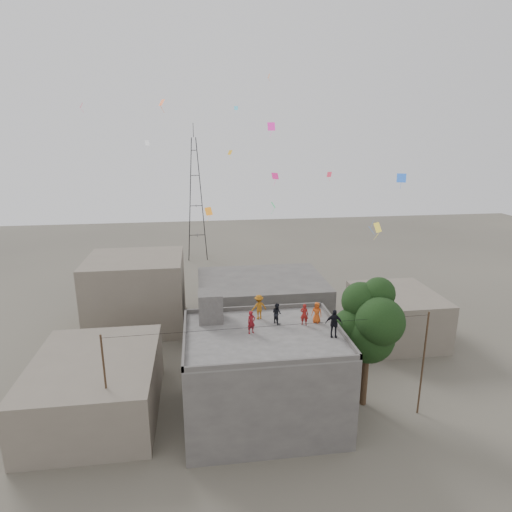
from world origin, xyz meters
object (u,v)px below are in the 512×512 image
at_px(stair_head_box, 211,306).
at_px(transmission_tower, 196,199).
at_px(person_dark_adult, 334,323).
at_px(person_red_adult, 304,314).
at_px(tree, 371,323).

bearing_deg(stair_head_box, transmission_tower, 91.23).
bearing_deg(person_dark_adult, person_red_adult, 135.11).
relative_size(stair_head_box, person_dark_adult, 1.11).
distance_m(stair_head_box, transmission_tower, 37.46).
relative_size(stair_head_box, person_red_adult, 1.36).
height_order(tree, person_red_adult, tree).
xyz_separation_m(person_red_adult, person_dark_adult, (1.37, -1.97, 0.16)).
height_order(stair_head_box, tree, tree).
xyz_separation_m(transmission_tower, person_dark_adult, (8.26, -40.99, -2.07)).
bearing_deg(person_dark_adult, tree, 37.32).
distance_m(tree, transmission_tower, 41.12).
xyz_separation_m(tree, person_red_adult, (-4.48, 0.39, 0.73)).
bearing_deg(transmission_tower, person_dark_adult, -78.60).
distance_m(stair_head_box, person_dark_adult, 8.28).
bearing_deg(person_red_adult, person_dark_adult, 150.55).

